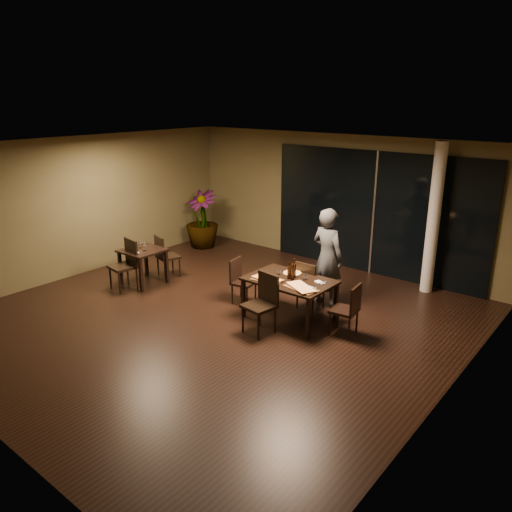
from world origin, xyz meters
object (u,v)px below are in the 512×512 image
(main_table, at_px, (290,283))
(side_table, at_px, (143,255))
(bottle_a, at_px, (289,270))
(bottle_b, at_px, (293,273))
(chair_main_near, at_px, (263,300))
(bottle_c, at_px, (294,268))
(chair_main_left, at_px, (240,278))
(chair_side_near, at_px, (126,262))
(diner, at_px, (327,257))
(chair_main_far, at_px, (308,283))
(potted_plant, at_px, (202,219))
(chair_side_far, at_px, (165,254))
(chair_main_right, at_px, (349,307))

(main_table, bearing_deg, side_table, -171.63)
(bottle_a, relative_size, bottle_b, 1.09)
(chair_main_near, distance_m, bottle_c, 0.87)
(chair_main_left, xyz_separation_m, chair_side_near, (-2.26, -0.93, 0.09))
(diner, bearing_deg, chair_side_near, 36.59)
(chair_main_near, xyz_separation_m, bottle_a, (0.03, 0.70, 0.34))
(chair_main_far, distance_m, chair_main_left, 1.31)
(bottle_b, distance_m, bottle_c, 0.13)
(chair_main_left, height_order, chair_side_near, chair_side_near)
(chair_main_near, relative_size, bottle_c, 2.84)
(potted_plant, bearing_deg, side_table, -70.79)
(chair_side_near, distance_m, bottle_b, 3.62)
(chair_main_far, height_order, diner, diner)
(chair_main_near, distance_m, chair_side_far, 3.38)
(main_table, distance_m, chair_main_left, 1.19)
(diner, bearing_deg, chair_main_right, 146.46)
(side_table, height_order, chair_side_far, chair_side_far)
(chair_side_far, bearing_deg, side_table, 102.26)
(main_table, height_order, chair_main_near, chair_main_near)
(diner, bearing_deg, bottle_b, 93.60)
(bottle_c, bearing_deg, chair_main_right, -0.55)
(diner, xyz_separation_m, potted_plant, (-4.48, 1.18, -0.19))
(main_table, bearing_deg, chair_main_far, 86.70)
(side_table, relative_size, chair_main_left, 0.93)
(bottle_a, bearing_deg, side_table, -171.18)
(side_table, bearing_deg, potted_plant, 109.21)
(chair_main_right, distance_m, chair_side_near, 4.67)
(main_table, bearing_deg, diner, 81.28)
(bottle_a, bearing_deg, chair_main_right, 3.82)
(chair_main_right, bearing_deg, chair_main_near, -63.64)
(chair_main_far, relative_size, chair_main_right, 1.04)
(chair_main_near, relative_size, bottle_b, 3.60)
(chair_main_far, bearing_deg, chair_main_right, 158.71)
(chair_side_near, xyz_separation_m, bottle_b, (3.49, 0.89, 0.32))
(side_table, bearing_deg, chair_side_far, 86.22)
(chair_main_far, height_order, bottle_b, bottle_b)
(main_table, height_order, chair_side_far, chair_side_far)
(chair_main_far, xyz_separation_m, bottle_a, (-0.06, -0.53, 0.38))
(chair_main_left, xyz_separation_m, bottle_a, (1.14, -0.01, 0.42))
(chair_main_left, bearing_deg, potted_plant, 46.14)
(main_table, distance_m, chair_main_far, 0.58)
(bottle_a, bearing_deg, bottle_c, 67.45)
(chair_main_near, height_order, bottle_a, bottle_a)
(chair_side_far, bearing_deg, chair_main_right, -163.39)
(side_table, height_order, bottle_a, bottle_a)
(potted_plant, bearing_deg, chair_main_left, -34.12)
(potted_plant, relative_size, bottle_c, 4.17)
(diner, relative_size, bottle_b, 6.65)
(bottle_b, bearing_deg, diner, 84.71)
(chair_main_left, distance_m, chair_side_far, 2.19)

